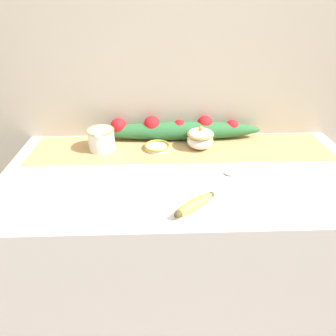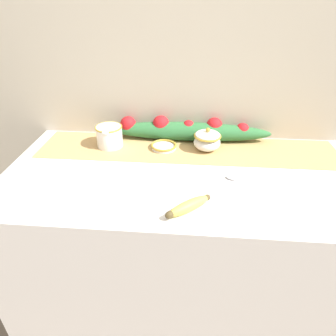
% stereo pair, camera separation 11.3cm
% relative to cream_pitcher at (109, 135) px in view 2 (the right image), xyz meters
% --- Properties ---
extents(ground_plane, '(12.00, 12.00, 0.00)m').
position_rel_cream_pitcher_xyz_m(ground_plane, '(0.36, -0.20, -0.96)').
color(ground_plane, '#7A6B5B').
extents(countertop, '(1.46, 0.70, 0.91)m').
position_rel_cream_pitcher_xyz_m(countertop, '(0.36, -0.20, -0.51)').
color(countertop, silver).
rests_on(countertop, ground_plane).
extents(back_wall, '(2.26, 0.04, 2.40)m').
position_rel_cream_pitcher_xyz_m(back_wall, '(0.36, 0.17, 0.24)').
color(back_wall, '#B7AD99').
rests_on(back_wall, ground_plane).
extents(table_runner, '(1.34, 0.27, 0.00)m').
position_rel_cream_pitcher_xyz_m(table_runner, '(0.36, -0.00, -0.05)').
color(table_runner, tan).
rests_on(table_runner, countertop).
extents(cream_pitcher, '(0.12, 0.14, 0.10)m').
position_rel_cream_pitcher_xyz_m(cream_pitcher, '(0.00, 0.00, 0.00)').
color(cream_pitcher, white).
rests_on(cream_pitcher, countertop).
extents(sugar_bowl, '(0.12, 0.12, 0.11)m').
position_rel_cream_pitcher_xyz_m(sugar_bowl, '(0.44, -0.00, -0.01)').
color(sugar_bowl, white).
rests_on(sugar_bowl, countertop).
extents(small_dish, '(0.12, 0.12, 0.02)m').
position_rel_cream_pitcher_xyz_m(small_dish, '(0.25, -0.00, -0.04)').
color(small_dish, white).
rests_on(small_dish, countertop).
extents(banana, '(0.16, 0.14, 0.04)m').
position_rel_cream_pitcher_xyz_m(banana, '(0.37, -0.44, -0.04)').
color(banana, '#DBCC4C').
rests_on(banana, countertop).
extents(spoon, '(0.18, 0.07, 0.01)m').
position_rel_cream_pitcher_xyz_m(spoon, '(0.52, -0.23, -0.05)').
color(spoon, '#B7B7BC').
rests_on(spoon, countertop).
extents(poinsettia_garland, '(0.78, 0.10, 0.12)m').
position_rel_cream_pitcher_xyz_m(poinsettia_garland, '(0.35, 0.09, -0.00)').
color(poinsettia_garland, '#2D6B38').
rests_on(poinsettia_garland, countertop).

